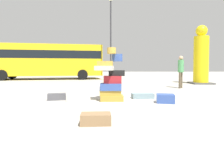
% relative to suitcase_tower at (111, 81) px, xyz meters
% --- Properties ---
extents(ground_plane, '(80.00, 80.00, 0.00)m').
position_rel_suitcase_tower_xyz_m(ground_plane, '(0.46, -0.21, -0.66)').
color(ground_plane, '#ADA89E').
extents(suitcase_tower, '(1.01, 0.78, 1.78)m').
position_rel_suitcase_tower_xyz_m(suitcase_tower, '(0.00, 0.00, 0.00)').
color(suitcase_tower, '#B28C33').
rests_on(suitcase_tower, ground).
extents(suitcase_navy_foreground_near, '(0.61, 0.52, 0.27)m').
position_rel_suitcase_tower_xyz_m(suitcase_navy_foreground_near, '(1.73, -0.38, -0.52)').
color(suitcase_navy_foreground_near, '#334F99').
rests_on(suitcase_navy_foreground_near, ground).
extents(suitcase_cream_foreground_far, '(0.81, 0.46, 0.22)m').
position_rel_suitcase_tower_xyz_m(suitcase_cream_foreground_far, '(-1.08, -0.11, -0.55)').
color(suitcase_cream_foreground_far, beige).
rests_on(suitcase_cream_foreground_far, ground).
extents(suitcase_charcoal_right_side, '(0.67, 0.46, 0.22)m').
position_rel_suitcase_tower_xyz_m(suitcase_charcoal_right_side, '(-1.87, 0.11, -0.55)').
color(suitcase_charcoal_right_side, '#4C4C51').
rests_on(suitcase_charcoal_right_side, ground).
extents(suitcase_brown_white_trunk, '(0.62, 0.40, 0.21)m').
position_rel_suitcase_tower_xyz_m(suitcase_brown_white_trunk, '(-0.27, -2.64, -0.55)').
color(suitcase_brown_white_trunk, olive).
rests_on(suitcase_brown_white_trunk, ground).
extents(suitcase_black_behind_tower, '(0.82, 0.68, 0.20)m').
position_rel_suitcase_tower_xyz_m(suitcase_black_behind_tower, '(-0.17, 2.56, -0.56)').
color(suitcase_black_behind_tower, black).
rests_on(suitcase_black_behind_tower, ground).
extents(suitcase_slate_upright_blue, '(0.81, 0.48, 0.18)m').
position_rel_suitcase_tower_xyz_m(suitcase_slate_upright_blue, '(1.14, 0.48, -0.57)').
color(suitcase_slate_upright_blue, gray).
rests_on(suitcase_slate_upright_blue, ground).
extents(person_bearded_onlooker, '(0.30, 0.30, 1.73)m').
position_rel_suitcase_tower_xyz_m(person_bearded_onlooker, '(3.68, 3.79, 0.38)').
color(person_bearded_onlooker, brown).
rests_on(person_bearded_onlooker, ground).
extents(yellow_dummy_statue, '(1.34, 1.34, 3.92)m').
position_rel_suitcase_tower_xyz_m(yellow_dummy_statue, '(5.97, 6.43, 1.09)').
color(yellow_dummy_statue, yellow).
rests_on(yellow_dummy_statue, ground).
extents(parked_bus, '(10.49, 4.32, 3.15)m').
position_rel_suitcase_tower_xyz_m(parked_bus, '(-6.16, 11.09, 1.18)').
color(parked_bus, yellow).
rests_on(parked_bus, ground).
extents(lamp_post, '(0.36, 0.36, 6.87)m').
position_rel_suitcase_tower_xyz_m(lamp_post, '(-0.14, 9.26, 3.75)').
color(lamp_post, '#333338').
rests_on(lamp_post, ground).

